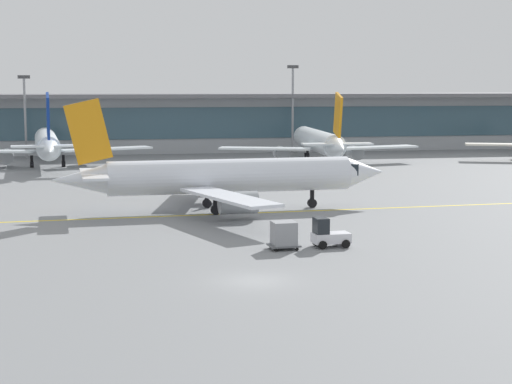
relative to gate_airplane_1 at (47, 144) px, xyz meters
The scene contains 10 objects.
ground_plane 73.40m from the gate_airplane_1, 77.14° to the right, with size 400.00×400.00×0.00m, color gray.
taxiway_centreline_stripe 50.14m from the gate_airplane_1, 67.80° to the right, with size 110.00×0.36×0.01m, color yellow.
terminal_concourse 26.47m from the gate_airplane_1, 51.83° to the left, with size 193.59×11.00×9.60m.
gate_airplane_1 is the anchor object (origin of this frame).
gate_airplane_2 37.83m from the gate_airplane_1, ahead, with size 28.74×30.92×10.25m.
taxiing_regional_jet 48.07m from the gate_airplane_1, 67.34° to the right, with size 30.64×28.45×10.15m.
baggage_tug 66.62m from the gate_airplane_1, 69.67° to the right, with size 2.69×1.78×2.10m.
cargo_dolly_lead 65.78m from the gate_airplane_1, 72.37° to the right, with size 2.21×1.74×1.94m.
apron_light_mast_1 14.11m from the gate_airplane_1, 106.80° to the left, with size 1.80×0.36×12.52m.
apron_light_mast_2 40.60m from the gate_airplane_1, 20.61° to the left, with size 1.80×0.36×14.19m.
Camera 1 is at (-8.45, -47.34, 11.51)m, focal length 59.19 mm.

